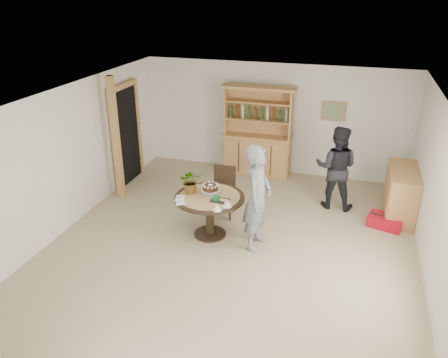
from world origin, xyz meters
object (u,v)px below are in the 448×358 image
sideboard (401,193)px  teen_boy (257,198)px  hutch (258,145)px  adult_person (336,168)px  dining_table (210,204)px  dining_chair (224,188)px  red_suitcase (385,222)px

sideboard → teen_boy: size_ratio=0.70×
hutch → adult_person: 2.17m
adult_person → dining_table: bearing=44.5°
sideboard → dining_table: 3.62m
adult_person → dining_chair: bearing=27.8°
adult_person → red_suitcase: adult_person is taller
dining_table → adult_person: adult_person is taller
sideboard → adult_person: (-1.23, 0.05, 0.35)m
dining_chair → teen_boy: 1.31m
adult_person → red_suitcase: size_ratio=2.42×
dining_table → dining_chair: 0.83m
red_suitcase → dining_table: bearing=-142.7°
sideboard → dining_table: size_ratio=1.05×
sideboard → adult_person: bearing=177.5°
hutch → dining_table: hutch is taller
dining_table → red_suitcase: 3.24m
sideboard → teen_boy: 2.99m
dining_chair → red_suitcase: 3.02m
dining_chair → red_suitcase: bearing=2.8°
hutch → adult_person: size_ratio=1.23×
adult_person → red_suitcase: (0.99, -0.55, -0.73)m
red_suitcase → dining_chair: bearing=-157.6°
dining_table → red_suitcase: bearing=22.0°
dining_table → hutch: bearing=86.8°
dining_chair → adult_person: adult_person is taller
hutch → sideboard: (3.04, -1.24, -0.22)m
sideboard → hutch: bearing=157.8°
adult_person → red_suitcase: bearing=154.1°
hutch → dining_chair: bearing=-94.6°
sideboard → red_suitcase: 0.66m
hutch → teen_boy: (0.69, -3.03, 0.21)m
teen_boy → hutch: bearing=16.7°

